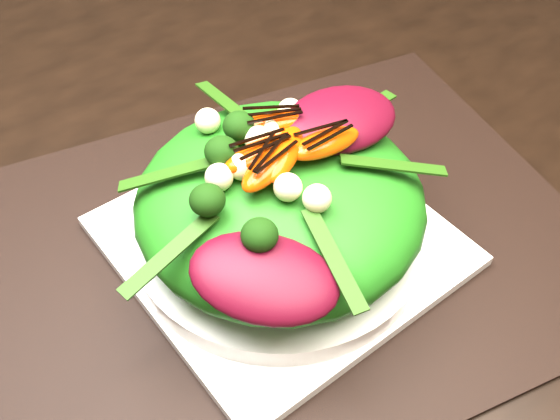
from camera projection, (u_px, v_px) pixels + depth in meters
dining_table at (350, 122)px, 0.67m from camera, size 1.60×0.90×0.75m
placemat at (280, 246)px, 0.53m from camera, size 0.55×0.45×0.00m
plate_base at (280, 241)px, 0.53m from camera, size 0.25×0.25×0.01m
salad_bowl at (280, 230)px, 0.52m from camera, size 0.25×0.25×0.02m
lettuce_mound at (280, 201)px, 0.49m from camera, size 0.27×0.27×0.08m
radicchio_leaf at (341, 119)px, 0.49m from camera, size 0.10×0.06×0.02m
orange_segment at (272, 145)px, 0.47m from camera, size 0.06×0.05×0.02m
broccoli_floret at (182, 166)px, 0.45m from camera, size 0.04×0.04×0.03m
macadamia_nut at (352, 175)px, 0.45m from camera, size 0.02×0.02×0.02m
balsamic_drizzle at (272, 136)px, 0.46m from camera, size 0.04×0.03×0.00m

